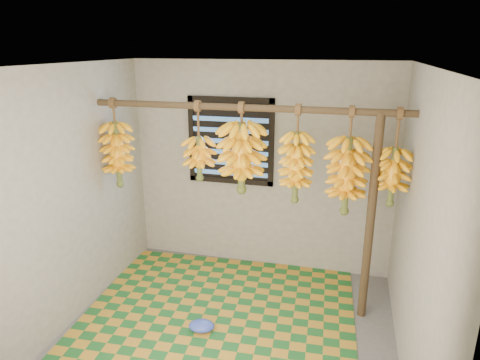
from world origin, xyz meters
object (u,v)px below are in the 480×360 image
(support_post, at_px, (370,221))
(banana_bunch_c, at_px, (199,158))
(plastic_bag, at_px, (202,326))
(banana_bunch_f, at_px, (393,177))
(woven_mat, at_px, (221,310))
(banana_bunch_b, at_px, (242,158))
(banana_bunch_d, at_px, (296,167))
(banana_bunch_e, at_px, (347,176))
(banana_bunch_a, at_px, (118,155))

(support_post, xyz_separation_m, banana_bunch_c, (-1.65, 0.00, 0.49))
(plastic_bag, relative_size, banana_bunch_f, 0.28)
(woven_mat, bearing_deg, banana_bunch_c, 135.50)
(plastic_bag, bearing_deg, banana_bunch_b, 71.19)
(banana_bunch_d, bearing_deg, banana_bunch_e, -0.00)
(banana_bunch_a, xyz_separation_m, banana_bunch_b, (1.31, -0.00, 0.05))
(woven_mat, height_order, banana_bunch_f, banana_bunch_f)
(woven_mat, height_order, banana_bunch_e, banana_bunch_e)
(plastic_bag, height_order, banana_bunch_f, banana_bunch_f)
(woven_mat, xyz_separation_m, banana_bunch_c, (-0.28, 0.28, 1.49))
(woven_mat, distance_m, banana_bunch_c, 1.54)
(banana_bunch_a, distance_m, banana_bunch_b, 1.32)
(banana_bunch_b, xyz_separation_m, banana_bunch_d, (0.52, 0.00, -0.06))
(woven_mat, relative_size, banana_bunch_c, 3.36)
(banana_bunch_f, bearing_deg, woven_mat, -169.71)
(support_post, relative_size, woven_mat, 0.76)
(plastic_bag, distance_m, banana_bunch_b, 1.61)
(plastic_bag, xyz_separation_m, banana_bunch_d, (0.74, 0.64, 1.41))
(support_post, height_order, banana_bunch_f, banana_bunch_f)
(banana_bunch_a, bearing_deg, banana_bunch_e, -0.00)
(banana_bunch_b, relative_size, banana_bunch_c, 1.11)
(banana_bunch_e, bearing_deg, support_post, 0.00)
(banana_bunch_b, distance_m, banana_bunch_d, 0.52)
(support_post, xyz_separation_m, banana_bunch_f, (0.15, 0.00, 0.44))
(banana_bunch_a, height_order, banana_bunch_d, same)
(woven_mat, bearing_deg, banana_bunch_e, 13.74)
(banana_bunch_a, relative_size, banana_bunch_b, 1.06)
(support_post, bearing_deg, banana_bunch_c, 180.00)
(woven_mat, bearing_deg, banana_bunch_f, 10.29)
(support_post, xyz_separation_m, woven_mat, (-1.37, -0.28, -0.99))
(banana_bunch_b, distance_m, banana_bunch_c, 0.43)
(woven_mat, xyz_separation_m, banana_bunch_f, (1.52, 0.28, 1.43))
(banana_bunch_d, relative_size, banana_bunch_e, 0.93)
(banana_bunch_c, bearing_deg, banana_bunch_b, -0.00)
(banana_bunch_c, bearing_deg, banana_bunch_d, 0.00)
(banana_bunch_b, bearing_deg, banana_bunch_c, 180.00)
(woven_mat, distance_m, banana_bunch_a, 1.90)
(plastic_bag, relative_size, banana_bunch_c, 0.31)
(banana_bunch_d, bearing_deg, banana_bunch_c, 180.00)
(support_post, relative_size, banana_bunch_f, 2.28)
(support_post, bearing_deg, banana_bunch_e, -180.00)
(plastic_bag, distance_m, banana_bunch_c, 1.58)
(banana_bunch_b, xyz_separation_m, banana_bunch_c, (-0.43, 0.00, -0.03))
(banana_bunch_d, height_order, banana_bunch_e, same)
(support_post, distance_m, woven_mat, 1.71)
(plastic_bag, bearing_deg, support_post, 23.97)
(banana_bunch_c, bearing_deg, plastic_bag, -72.08)
(banana_bunch_e, bearing_deg, banana_bunch_b, 180.00)
(woven_mat, xyz_separation_m, banana_bunch_a, (-1.17, 0.28, 1.47))
(banana_bunch_a, bearing_deg, woven_mat, -13.27)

